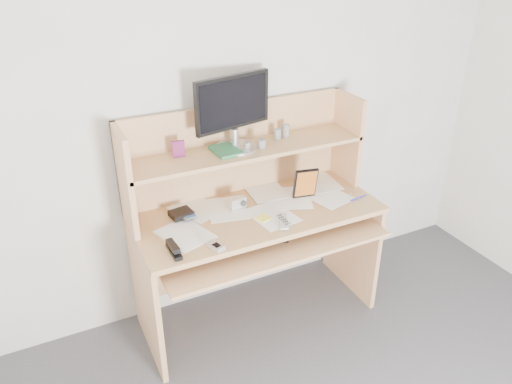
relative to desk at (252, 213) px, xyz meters
name	(u,v)px	position (x,y,z in m)	size (l,w,h in m)	color
back_wall	(233,110)	(0.00, 0.24, 0.56)	(3.60, 0.04, 2.50)	silver
desk	(252,213)	(0.00, 0.00, 0.00)	(1.40, 0.70, 1.30)	tan
paper_clutter	(258,211)	(0.00, -0.08, 0.06)	(1.32, 0.54, 0.01)	white
keyboard	(249,234)	(-0.09, -0.15, -0.03)	(0.45, 0.32, 0.03)	black
tv_remote	(283,221)	(0.07, -0.26, 0.07)	(0.04, 0.16, 0.02)	#AFB0AB
flip_phone	(216,245)	(-0.35, -0.32, 0.07)	(0.05, 0.10, 0.02)	silver
stapler	(174,249)	(-0.55, -0.27, 0.08)	(0.04, 0.15, 0.05)	black
wallet	(181,214)	(-0.41, 0.05, 0.08)	(0.12, 0.10, 0.03)	black
sticky_note_pad	(263,218)	(-0.01, -0.17, 0.06)	(0.07, 0.07, 0.01)	yellow
digital_camera	(238,203)	(-0.09, 0.00, 0.09)	(0.10, 0.04, 0.06)	silver
game_case	(305,183)	(0.31, -0.07, 0.16)	(0.14, 0.02, 0.19)	black
blue_pen	(359,198)	(0.60, -0.21, 0.07)	(0.01, 0.01, 0.13)	#1917AD
card_box	(178,149)	(-0.38, 0.11, 0.43)	(0.07, 0.02, 0.09)	maroon
shelf_book	(226,150)	(-0.13, 0.07, 0.40)	(0.13, 0.18, 0.02)	#2E7551
chip_stack_a	(247,146)	(-0.01, 0.04, 0.41)	(0.04, 0.04, 0.05)	black
chip_stack_b	(278,134)	(0.22, 0.11, 0.42)	(0.04, 0.04, 0.06)	silver
chip_stack_c	(262,144)	(0.08, 0.03, 0.41)	(0.04, 0.04, 0.05)	black
chip_stack_d	(286,131)	(0.28, 0.12, 0.43)	(0.04, 0.04, 0.08)	silver
monitor	(233,110)	(-0.06, 0.11, 0.60)	(0.47, 0.24, 0.41)	silver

